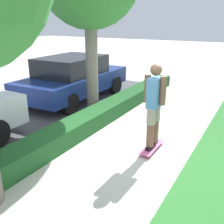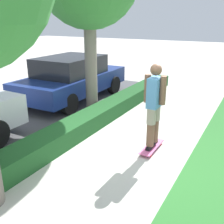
% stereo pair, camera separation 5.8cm
% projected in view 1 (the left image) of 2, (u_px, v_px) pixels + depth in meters
% --- Properties ---
extents(ground_plane, '(60.00, 60.00, 0.00)m').
position_uv_depth(ground_plane, '(133.00, 156.00, 5.30)').
color(ground_plane, '#BCB7AD').
extents(hedge_row, '(12.38, 0.60, 0.41)m').
position_uv_depth(hedge_row, '(70.00, 131.00, 5.99)').
color(hedge_row, '#1E5123').
rests_on(hedge_row, ground_plane).
extents(skateboard, '(0.87, 0.24, 0.08)m').
position_uv_depth(skateboard, '(152.00, 147.00, 5.55)').
color(skateboard, '#DB5B93').
rests_on(skateboard, ground_plane).
extents(skater_person, '(0.51, 0.45, 1.75)m').
position_uv_depth(skater_person, '(154.00, 105.00, 5.23)').
color(skater_person, black).
rests_on(skater_person, skateboard).
extents(parked_car_middle, '(4.33, 1.93, 1.47)m').
position_uv_depth(parked_car_middle, '(74.00, 77.00, 8.88)').
color(parked_car_middle, navy).
rests_on(parked_car_middle, ground_plane).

